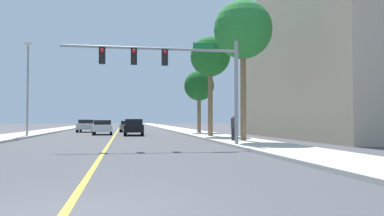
% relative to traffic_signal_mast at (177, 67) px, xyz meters
% --- Properties ---
extents(ground, '(192.00, 192.00, 0.00)m').
position_rel_traffic_signal_mast_xyz_m(ground, '(-3.63, 28.41, -4.23)').
color(ground, '#47474C').
extents(sidewalk_left, '(3.43, 168.00, 0.15)m').
position_rel_traffic_signal_mast_xyz_m(sidewalk_left, '(-11.78, 28.41, -4.15)').
color(sidewalk_left, '#B2ADA3').
rests_on(sidewalk_left, ground).
extents(sidewalk_right, '(3.43, 168.00, 0.15)m').
position_rel_traffic_signal_mast_xyz_m(sidewalk_right, '(4.53, 28.41, -4.15)').
color(sidewalk_right, beige).
rests_on(sidewalk_right, ground).
extents(lane_marking_center, '(0.16, 144.00, 0.01)m').
position_rel_traffic_signal_mast_xyz_m(lane_marking_center, '(-3.63, 28.41, -4.22)').
color(lane_marking_center, yellow).
rests_on(lane_marking_center, ground).
extents(building_right_near, '(12.56, 19.00, 12.38)m').
position_rel_traffic_signal_mast_xyz_m(building_right_near, '(15.44, 8.00, 1.96)').
color(building_right_near, tan).
rests_on(building_right_near, ground).
extents(traffic_signal_mast, '(9.23, 0.36, 5.57)m').
position_rel_traffic_signal_mast_xyz_m(traffic_signal_mast, '(0.00, 0.00, 0.00)').
color(traffic_signal_mast, gray).
rests_on(traffic_signal_mast, sidewalk_right).
extents(street_lamp, '(0.56, 0.28, 7.64)m').
position_rel_traffic_signal_mast_xyz_m(street_lamp, '(-10.57, 13.12, 0.16)').
color(street_lamp, gray).
rests_on(street_lamp, sidewalk_left).
extents(palm_near, '(3.69, 3.69, 8.83)m').
position_rel_traffic_signal_mast_xyz_m(palm_near, '(4.61, 3.12, 2.84)').
color(palm_near, brown).
rests_on(palm_near, sidewalk_right).
extents(palm_mid, '(3.25, 3.25, 8.07)m').
position_rel_traffic_signal_mast_xyz_m(palm_mid, '(4.12, 10.22, 2.27)').
color(palm_mid, brown).
rests_on(palm_mid, sidewalk_right).
extents(palm_far, '(3.01, 3.01, 6.20)m').
position_rel_traffic_signal_mast_xyz_m(palm_far, '(4.60, 17.33, 0.55)').
color(palm_far, brown).
rests_on(palm_far, sidewalk_right).
extents(car_black, '(1.86, 4.63, 1.49)m').
position_rel_traffic_signal_mast_xyz_m(car_black, '(-1.88, 15.60, -3.45)').
color(car_black, black).
rests_on(car_black, ground).
extents(car_gray, '(2.03, 4.10, 1.29)m').
position_rel_traffic_signal_mast_xyz_m(car_gray, '(-2.28, 25.53, -3.54)').
color(car_gray, slate).
rests_on(car_gray, ground).
extents(car_white, '(1.92, 3.92, 1.39)m').
position_rel_traffic_signal_mast_xyz_m(car_white, '(-4.81, 17.83, -3.50)').
color(car_white, white).
rests_on(car_white, ground).
extents(car_silver, '(1.99, 3.94, 1.43)m').
position_rel_traffic_signal_mast_xyz_m(car_silver, '(-7.07, 25.60, -3.48)').
color(car_silver, '#BCBCC1').
rests_on(car_silver, ground).
extents(car_blue, '(1.96, 4.38, 1.33)m').
position_rel_traffic_signal_mast_xyz_m(car_blue, '(-1.76, 34.59, -3.53)').
color(car_blue, '#1E389E').
rests_on(car_blue, ground).
extents(pedestrian, '(0.38, 0.38, 1.61)m').
position_rel_traffic_signal_mast_xyz_m(pedestrian, '(4.04, 3.25, -3.28)').
color(pedestrian, black).
rests_on(pedestrian, sidewalk_right).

